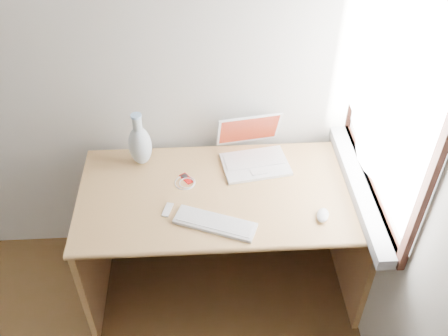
{
  "coord_description": "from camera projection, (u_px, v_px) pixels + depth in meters",
  "views": [
    {
      "loc": [
        0.93,
        -0.43,
        2.46
      ],
      "look_at": [
        1.03,
        1.35,
        0.9
      ],
      "focal_mm": 40.0,
      "sensor_mm": 36.0,
      "label": 1
    }
  ],
  "objects": [
    {
      "name": "vase",
      "position": [
        140.0,
        144.0,
        2.53
      ],
      "size": [
        0.12,
        0.12,
        0.3
      ],
      "color": "#B0BFCB",
      "rests_on": "desk"
    },
    {
      "name": "laptop",
      "position": [
        255.0,
        152.0,
        2.6
      ],
      "size": [
        0.37,
        0.33,
        0.23
      ],
      "rotation": [
        0.0,
        0.0,
        0.16
      ],
      "color": "white",
      "rests_on": "desk"
    },
    {
      "name": "back_wall",
      "position": [
        2.0,
        57.0,
        2.36
      ],
      "size": [
        3.5,
        0.04,
        2.6
      ],
      "primitive_type": "cube",
      "color": "beige",
      "rests_on": "floor"
    },
    {
      "name": "cable_coil",
      "position": [
        185.0,
        183.0,
        2.49
      ],
      "size": [
        0.13,
        0.13,
        0.01
      ],
      "primitive_type": "torus",
      "rotation": [
        0.0,
        0.0,
        0.27
      ],
      "color": "white",
      "rests_on": "desk"
    },
    {
      "name": "external_keyboard",
      "position": [
        215.0,
        223.0,
        2.28
      ],
      "size": [
        0.39,
        0.25,
        0.02
      ],
      "rotation": [
        0.0,
        0.0,
        -0.38
      ],
      "color": "white",
      "rests_on": "desk"
    },
    {
      "name": "window",
      "position": [
        386.0,
        102.0,
        2.11
      ],
      "size": [
        0.11,
        0.99,
        1.1
      ],
      "color": "white",
      "rests_on": "right_wall"
    },
    {
      "name": "desk",
      "position": [
        223.0,
        210.0,
        2.66
      ],
      "size": [
        1.43,
        0.71,
        0.76
      ],
      "color": "tan",
      "rests_on": "floor"
    },
    {
      "name": "ipod",
      "position": [
        187.0,
        178.0,
        2.52
      ],
      "size": [
        0.08,
        0.09,
        0.01
      ],
      "rotation": [
        0.0,
        0.0,
        0.6
      ],
      "color": "#A70D0B",
      "rests_on": "desk"
    },
    {
      "name": "remote",
      "position": [
        168.0,
        210.0,
        2.35
      ],
      "size": [
        0.06,
        0.09,
        0.01
      ],
      "primitive_type": "cube",
      "rotation": [
        0.0,
        0.0,
        -0.28
      ],
      "color": "white",
      "rests_on": "desk"
    },
    {
      "name": "mouse",
      "position": [
        323.0,
        215.0,
        2.31
      ],
      "size": [
        0.08,
        0.11,
        0.03
      ],
      "primitive_type": "ellipsoid",
      "rotation": [
        0.0,
        0.0,
        -0.35
      ],
      "color": "white",
      "rests_on": "desk"
    }
  ]
}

